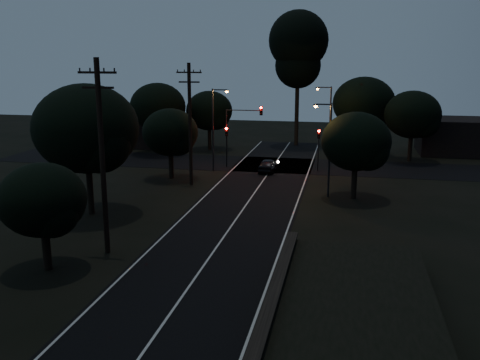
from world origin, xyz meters
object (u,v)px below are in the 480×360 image
at_px(signal_right, 319,142).
at_px(streetlight_b, 328,119).
at_px(tall_pine, 298,49).
at_px(streetlight_c, 328,143).
at_px(utility_pole_far, 190,122).
at_px(car, 268,165).
at_px(signal_left, 227,139).
at_px(streetlight_a, 215,124).
at_px(utility_pole_mid, 102,154).
at_px(signal_mast, 243,125).

distance_m(signal_right, streetlight_b, 4.45).
xyz_separation_m(tall_pine, streetlight_c, (4.83, -25.00, -7.56)).
height_order(utility_pole_far, signal_right, utility_pole_far).
bearing_deg(car, signal_left, -13.02).
relative_size(streetlight_a, car, 2.11).
distance_m(utility_pole_mid, tall_pine, 41.07).
bearing_deg(signal_right, car, -163.51).
bearing_deg(streetlight_b, utility_pole_far, -133.30).
distance_m(utility_pole_mid, utility_pole_far, 17.00).
distance_m(streetlight_c, car, 11.08).
bearing_deg(utility_pole_mid, streetlight_a, 88.27).
distance_m(signal_left, streetlight_a, 2.77).
bearing_deg(utility_pole_far, streetlight_a, 83.41).
relative_size(signal_left, streetlight_b, 0.51).
height_order(signal_left, signal_mast, signal_mast).
relative_size(tall_pine, streetlight_c, 2.20).
bearing_deg(streetlight_b, signal_left, -157.95).
bearing_deg(signal_right, signal_mast, 179.97).
xyz_separation_m(signal_right, streetlight_c, (1.23, -9.99, 1.51)).
bearing_deg(streetlight_a, signal_left, 70.41).
bearing_deg(car, utility_pole_far, 52.41).
bearing_deg(utility_pole_far, signal_mast, 68.89).
bearing_deg(streetlight_b, utility_pole_mid, -111.30).
height_order(streetlight_b, streetlight_c, streetlight_b).
xyz_separation_m(streetlight_a, streetlight_c, (11.14, -8.00, -0.29)).
relative_size(streetlight_a, streetlight_c, 1.07).
distance_m(streetlight_a, streetlight_c, 13.72).
relative_size(signal_right, signal_mast, 0.66).
distance_m(signal_mast, streetlight_a, 3.13).
bearing_deg(utility_pole_mid, streetlight_c, 51.74).
height_order(tall_pine, signal_mast, tall_pine).
xyz_separation_m(signal_right, signal_mast, (-7.51, 0.00, 1.50)).
bearing_deg(tall_pine, car, -93.86).
relative_size(utility_pole_mid, tall_pine, 0.67).
bearing_deg(streetlight_b, tall_pine, 111.38).
bearing_deg(utility_pole_mid, signal_left, 86.79).
bearing_deg(signal_mast, utility_pole_far, -111.11).
distance_m(tall_pine, streetlight_c, 26.56).
bearing_deg(streetlight_a, streetlight_c, -35.69).
distance_m(signal_mast, streetlight_c, 13.28).
distance_m(signal_right, signal_mast, 7.66).
bearing_deg(signal_left, signal_mast, 0.13).
distance_m(tall_pine, signal_left, 18.41).
distance_m(signal_right, streetlight_c, 10.18).
relative_size(tall_pine, signal_mast, 2.64).
xyz_separation_m(tall_pine, signal_mast, (-3.91, -15.01, -7.57)).
bearing_deg(utility_pole_mid, streetlight_b, 68.70).
xyz_separation_m(streetlight_c, car, (-5.93, 8.59, -3.71)).
bearing_deg(streetlight_c, car, 124.63).
bearing_deg(signal_mast, signal_right, -0.03).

